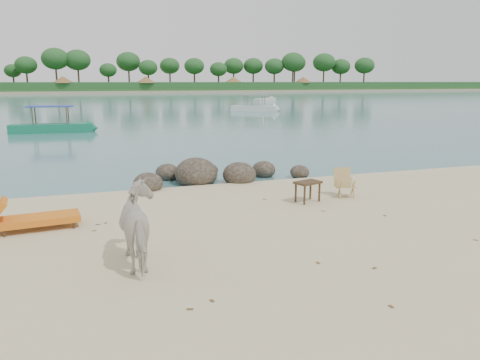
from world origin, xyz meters
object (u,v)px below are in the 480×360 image
object	(u,v)px
cow	(142,227)
lounge_chair	(39,216)
side_table	(308,193)
deck_chair	(346,184)
boulders	(209,175)
boat_near	(50,110)

from	to	relation	value
cow	lounge_chair	xyz separation A→B (m)	(-1.99, 2.85, -0.40)
side_table	lounge_chair	world-z (taller)	lounge_chair
side_table	deck_chair	size ratio (longest dim) A/B	0.86
side_table	lounge_chair	size ratio (longest dim) A/B	0.33
boulders	cow	bearing A→B (deg)	-114.18
boulders	boat_near	size ratio (longest dim) A/B	1.05
cow	boat_near	size ratio (longest dim) A/B	0.29
boulders	side_table	bearing A→B (deg)	-63.82
side_table	lounge_chair	bearing A→B (deg)	163.63
boulders	lounge_chair	bearing A→B (deg)	-141.84
cow	side_table	distance (m)	5.80
boulders	deck_chair	xyz separation A→B (m)	(3.14, -3.59, 0.22)
side_table	boat_near	distance (m)	23.73
boulders	lounge_chair	size ratio (longest dim) A/B	2.83
cow	lounge_chair	distance (m)	3.50
side_table	lounge_chair	distance (m)	6.88
lounge_chair	boat_near	world-z (taller)	boat_near
lounge_chair	side_table	bearing A→B (deg)	-3.93
boulders	side_table	world-z (taller)	boulders
lounge_chair	deck_chair	bearing A→B (deg)	-3.31
boulders	deck_chair	distance (m)	4.77
cow	lounge_chair	bearing A→B (deg)	-59.27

